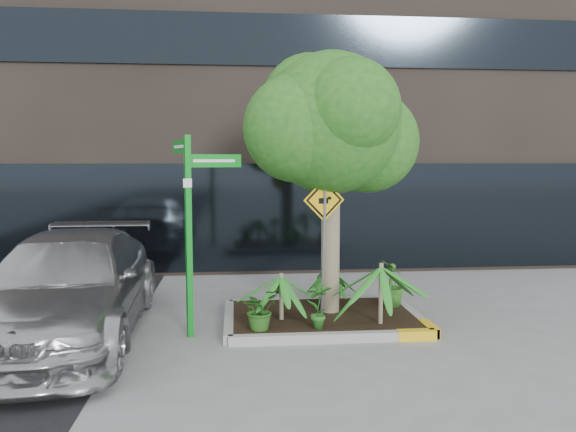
{
  "coord_description": "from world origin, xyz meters",
  "views": [
    {
      "loc": [
        -1.28,
        -9.03,
        2.76
      ],
      "look_at": [
        -0.4,
        0.2,
        1.85
      ],
      "focal_mm": 35.0,
      "sensor_mm": 36.0,
      "label": 1
    }
  ],
  "objects": [
    {
      "name": "tree",
      "position": [
        0.35,
        0.47,
        3.39
      ],
      "size": [
        3.1,
        2.75,
        4.65
      ],
      "color": "gray",
      "rests_on": "ground"
    },
    {
      "name": "parked_car",
      "position": [
        -3.88,
        -0.15,
        0.81
      ],
      "size": [
        2.44,
        5.63,
        1.61
      ],
      "primitive_type": "imported",
      "rotation": [
        0.0,
        0.0,
        0.03
      ],
      "color": "#B2B2B7",
      "rests_on": "ground"
    },
    {
      "name": "palm_front",
      "position": [
        1.04,
        -0.37,
        1.07
      ],
      "size": [
        1.11,
        1.11,
        1.23
      ],
      "color": "gray",
      "rests_on": "ground"
    },
    {
      "name": "palm_back",
      "position": [
        0.44,
        1.02,
        0.8
      ],
      "size": [
        0.79,
        0.79,
        0.88
      ],
      "color": "gray",
      "rests_on": "ground"
    },
    {
      "name": "planter",
      "position": [
        0.23,
        0.27,
        0.1
      ],
      "size": [
        3.35,
        2.36,
        0.15
      ],
      "color": "#9E9E99",
      "rests_on": "ground"
    },
    {
      "name": "ground",
      "position": [
        0.0,
        0.0,
        0.0
      ],
      "size": [
        80.0,
        80.0,
        0.0
      ],
      "primitive_type": "plane",
      "color": "gray",
      "rests_on": "ground"
    },
    {
      "name": "shrub_b",
      "position": [
        1.52,
        0.7,
        0.56
      ],
      "size": [
        0.5,
        0.5,
        0.82
      ],
      "primitive_type": "imported",
      "rotation": [
        0.0,
        0.0,
        1.66
      ],
      "color": "#2B621D",
      "rests_on": "planter"
    },
    {
      "name": "shrub_c",
      "position": [
        0.01,
        -0.55,
        0.53
      ],
      "size": [
        0.44,
        0.44,
        0.75
      ],
      "primitive_type": "imported",
      "rotation": [
        0.0,
        0.0,
        3.25
      ],
      "color": "#25651F",
      "rests_on": "planter"
    },
    {
      "name": "street_sign_post",
      "position": [
        -1.96,
        -0.22,
        1.95
      ],
      "size": [
        1.13,
        0.9,
        3.16
      ],
      "rotation": [
        0.0,
        0.0,
        0.34
      ],
      "color": "#0C851D",
      "rests_on": "ground"
    },
    {
      "name": "shrub_a",
      "position": [
        -0.91,
        -0.51,
        0.47
      ],
      "size": [
        0.82,
        0.82,
        0.65
      ],
      "primitive_type": "imported",
      "rotation": [
        0.0,
        0.0,
        0.74
      ],
      "color": "#245718",
      "rests_on": "planter"
    },
    {
      "name": "building",
      "position": [
        0.5,
        8.5,
        7.5
      ],
      "size": [
        18.0,
        8.0,
        15.0
      ],
      "primitive_type": "cube",
      "color": "#2D2621",
      "rests_on": "ground"
    },
    {
      "name": "cattle_sign",
      "position": [
        0.19,
        0.13,
        1.72
      ],
      "size": [
        0.7,
        0.2,
        2.33
      ],
      "rotation": [
        0.0,
        0.0,
        0.21
      ],
      "color": "slate",
      "rests_on": "ground"
    },
    {
      "name": "shrub_d",
      "position": [
        0.48,
        0.76,
        0.49
      ],
      "size": [
        0.45,
        0.45,
        0.69
      ],
      "primitive_type": "imported",
      "rotation": [
        0.0,
        0.0,
        4.92
      ],
      "color": "#1E6923",
      "rests_on": "planter"
    },
    {
      "name": "palm_left",
      "position": [
        -0.53,
        0.02,
        0.87
      ],
      "size": [
        0.87,
        0.87,
        0.96
      ],
      "color": "gray",
      "rests_on": "ground"
    }
  ]
}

